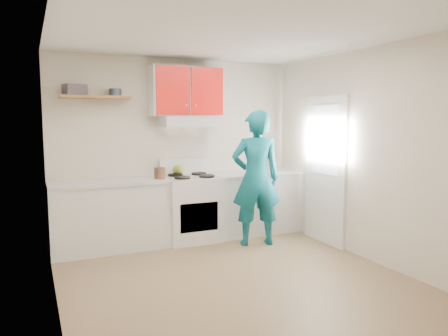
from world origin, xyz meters
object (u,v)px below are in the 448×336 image
kettle (178,169)px  person (256,178)px  tin (115,92)px  crock (160,174)px  stove (191,208)px

kettle → person: (0.84, -0.83, -0.07)m
tin → kettle: bearing=2.9°
tin → crock: tin is taller
stove → kettle: kettle is taller
stove → kettle: 0.61m
crock → person: (1.21, -0.52, -0.06)m
crock → person: 1.32m
stove → tin: bearing=167.8°
person → stove: bearing=-22.9°
tin → person: bearing=-24.4°
tin → person: tin is taller
kettle → person: 1.18m
crock → person: person is taller
stove → kettle: size_ratio=4.87×
crock → kettle: bearing=39.8°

